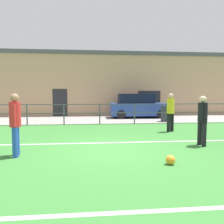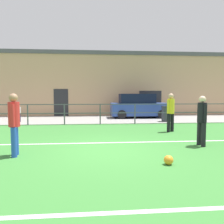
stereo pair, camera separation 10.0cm
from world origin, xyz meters
name	(u,v)px [view 1 (the left image)]	position (x,y,z in m)	size (l,w,h in m)	color
ground	(108,151)	(0.00, 0.00, -0.02)	(60.00, 44.00, 0.04)	#387A33
field_line_touchline	(106,143)	(0.00, 1.04, 0.00)	(36.00, 0.11, 0.00)	white
field_line_hash	(129,212)	(0.00, -3.63, 0.00)	(36.00, 0.11, 0.00)	white
pavement_strip	(98,119)	(0.00, 8.50, 0.01)	(48.00, 5.00, 0.02)	gray
perimeter_fence	(100,111)	(0.00, 6.00, 0.75)	(36.07, 0.07, 1.15)	#474C51
clubhouse_facade	(96,84)	(0.00, 12.20, 2.55)	(28.00, 2.56, 5.07)	tan
player_goalkeeper	(202,118)	(3.12, 0.31, 0.93)	(0.29, 0.45, 1.64)	black
player_striker	(171,110)	(3.07, 3.11, 0.99)	(0.42, 0.31, 1.74)	black
player_winger	(15,121)	(-2.56, -0.42, 0.98)	(0.30, 0.47, 1.72)	blue
soccer_ball_match	(170,160)	(1.38, -1.54, 0.11)	(0.23, 0.23, 0.23)	orange
spectator_child	(17,112)	(-4.93, 7.37, 0.63)	(0.29, 0.19, 1.08)	#232D4C
parked_car_red	(138,106)	(2.90, 9.25, 0.82)	(4.10, 1.89, 1.71)	#28428E
trash_bin_0	(166,114)	(4.16, 6.78, 0.50)	(0.58, 0.49, 0.95)	#33383D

